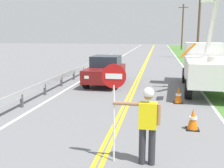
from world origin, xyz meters
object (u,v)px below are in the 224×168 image
at_px(oncoming_sedan_nearest, 105,71).
at_px(traffic_cone_lead, 193,119).
at_px(flagger_worker, 147,121).
at_px(traffic_cone_mid, 178,96).
at_px(utility_pole_mid, 199,22).
at_px(utility_bucket_truck, 207,63).
at_px(stop_sign_paddle, 114,91).
at_px(utility_pole_far, 183,26).

distance_m(oncoming_sedan_nearest, traffic_cone_lead, 8.24).
relative_size(flagger_worker, traffic_cone_mid, 2.61).
xyz_separation_m(flagger_worker, traffic_cone_mid, (1.12, 5.82, -0.71)).
height_order(oncoming_sedan_nearest, utility_pole_mid, utility_pole_mid).
bearing_deg(utility_bucket_truck, oncoming_sedan_nearest, 176.53).
bearing_deg(traffic_cone_mid, oncoming_sedan_nearest, 136.88).
relative_size(stop_sign_paddle, utility_pole_far, 0.27).
xyz_separation_m(utility_pole_far, traffic_cone_lead, (-3.21, -44.99, -4.12)).
relative_size(stop_sign_paddle, utility_bucket_truck, 0.34).
bearing_deg(traffic_cone_lead, utility_pole_far, 85.92).
distance_m(oncoming_sedan_nearest, traffic_cone_mid, 5.52).
distance_m(flagger_worker, utility_pole_mid, 29.05).
distance_m(stop_sign_paddle, utility_pole_mid, 29.11).
distance_m(flagger_worker, traffic_cone_mid, 5.97).
xyz_separation_m(stop_sign_paddle, traffic_cone_lead, (2.11, 2.52, -1.37)).
relative_size(traffic_cone_lead, traffic_cone_mid, 1.00).
relative_size(utility_pole_mid, utility_pole_far, 1.01).
bearing_deg(flagger_worker, utility_bucket_truck, 73.10).
height_order(utility_bucket_truck, oncoming_sedan_nearest, utility_bucket_truck).
relative_size(flagger_worker, utility_pole_far, 0.21).
height_order(oncoming_sedan_nearest, traffic_cone_mid, oncoming_sedan_nearest).
bearing_deg(utility_pole_far, stop_sign_paddle, -96.39).
distance_m(flagger_worker, traffic_cone_lead, 2.95).
xyz_separation_m(utility_bucket_truck, traffic_cone_lead, (-1.46, -6.70, -1.08)).
bearing_deg(traffic_cone_mid, utility_bucket_truck, 63.73).
relative_size(oncoming_sedan_nearest, traffic_cone_mid, 5.91).
distance_m(utility_bucket_truck, oncoming_sedan_nearest, 5.74).
xyz_separation_m(utility_pole_mid, utility_pole_far, (-0.35, 19.09, -0.02)).
height_order(flagger_worker, stop_sign_paddle, stop_sign_paddle).
bearing_deg(traffic_cone_lead, utility_bucket_truck, 77.68).
bearing_deg(traffic_cone_lead, oncoming_sedan_nearest, 121.02).
xyz_separation_m(stop_sign_paddle, traffic_cone_mid, (1.89, 5.80, -1.37)).
distance_m(utility_pole_mid, traffic_cone_lead, 26.47).
bearing_deg(stop_sign_paddle, oncoming_sedan_nearest, 102.53).
bearing_deg(oncoming_sedan_nearest, stop_sign_paddle, -77.47).
relative_size(utility_pole_mid, traffic_cone_lead, 12.27).
bearing_deg(utility_pole_mid, utility_pole_far, 91.06).
bearing_deg(traffic_cone_lead, stop_sign_paddle, -129.96).
bearing_deg(flagger_worker, utility_pole_far, 84.53).
height_order(utility_bucket_truck, utility_pole_far, utility_pole_far).
distance_m(utility_bucket_truck, traffic_cone_lead, 6.94).
bearing_deg(utility_bucket_truck, traffic_cone_lead, -102.32).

